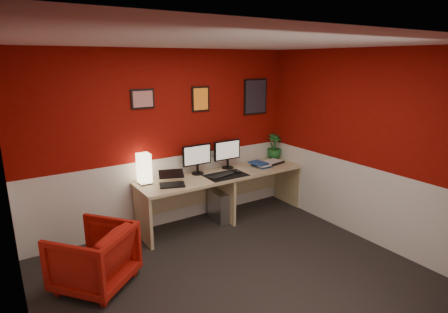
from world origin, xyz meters
TOP-DOWN VIEW (x-y plane):
  - ground at (0.00, 0.00)m, footprint 4.00×3.50m
  - ceiling at (0.00, 0.00)m, footprint 4.00×3.50m
  - wall_back at (0.00, 1.75)m, footprint 4.00×0.01m
  - wall_front at (0.00, -1.75)m, footprint 4.00×0.01m
  - wall_left at (-2.00, 0.00)m, footprint 0.01×3.50m
  - wall_right at (2.00, 0.00)m, footprint 0.01×3.50m
  - wainscot_back at (0.00, 1.75)m, footprint 4.00×0.01m
  - wainscot_left at (-2.00, 0.00)m, footprint 0.01×3.50m
  - wainscot_right at (2.00, 0.00)m, footprint 0.01×3.50m
  - desk at (0.73, 1.41)m, footprint 2.60×0.65m
  - shoji_lamp at (-0.42, 1.59)m, footprint 0.16×0.16m
  - laptop at (-0.14, 1.33)m, footprint 0.39×0.33m
  - monitor_left at (0.39, 1.59)m, footprint 0.45×0.06m
  - monitor_right at (0.92, 1.60)m, footprint 0.45×0.06m
  - desk_mat at (0.70, 1.30)m, footprint 0.60×0.38m
  - keyboard at (0.62, 1.30)m, footprint 0.44×0.22m
  - mouse at (0.90, 1.31)m, footprint 0.07×0.11m
  - book_bottom at (1.31, 1.38)m, footprint 0.22×0.29m
  - book_middle at (1.31, 1.41)m, footprint 0.28×0.33m
  - book_top at (1.25, 1.38)m, footprint 0.23×0.30m
  - zen_tray at (1.67, 1.44)m, footprint 0.39×0.32m
  - potted_plant at (1.87, 1.63)m, footprint 0.26×0.26m
  - pc_tower at (0.67, 1.43)m, footprint 0.23×0.46m
  - armchair at (-1.33, 0.74)m, footprint 1.02×1.02m
  - art_left at (-0.33, 1.74)m, footprint 0.32×0.02m
  - art_center at (0.54, 1.74)m, footprint 0.28×0.02m
  - art_right at (1.53, 1.74)m, footprint 0.44×0.02m

SIDE VIEW (x-z plane):
  - ground at x=0.00m, z-range -0.01..0.01m
  - pc_tower at x=0.67m, z-range 0.00..0.45m
  - armchair at x=-1.33m, z-range 0.00..0.67m
  - desk at x=0.73m, z-range 0.00..0.73m
  - wainscot_back at x=0.00m, z-range 0.00..1.00m
  - wainscot_left at x=-2.00m, z-range 0.00..1.00m
  - wainscot_right at x=2.00m, z-range 0.00..1.00m
  - desk_mat at x=0.70m, z-range 0.73..0.74m
  - book_bottom at x=1.31m, z-range 0.73..0.76m
  - keyboard at x=0.62m, z-range 0.74..0.75m
  - zen_tray at x=1.67m, z-range 0.73..0.76m
  - mouse at x=0.90m, z-range 0.74..0.77m
  - book_middle at x=1.31m, z-range 0.76..0.78m
  - book_top at x=1.25m, z-range 0.78..0.81m
  - laptop at x=-0.14m, z-range 0.73..0.95m
  - shoji_lamp at x=-0.42m, z-range 0.73..1.13m
  - potted_plant at x=1.87m, z-range 0.73..1.15m
  - monitor_left at x=0.39m, z-range 0.73..1.31m
  - monitor_right at x=0.92m, z-range 0.73..1.31m
  - wall_back at x=0.00m, z-range 0.00..2.50m
  - wall_front at x=0.00m, z-range 0.00..2.50m
  - wall_left at x=-2.00m, z-range 0.00..2.50m
  - wall_right at x=2.00m, z-range 0.00..2.50m
  - art_right at x=1.53m, z-range 1.50..2.06m
  - art_center at x=0.54m, z-range 1.62..1.98m
  - art_left at x=-0.33m, z-range 1.72..1.98m
  - ceiling at x=0.00m, z-range 2.50..2.50m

